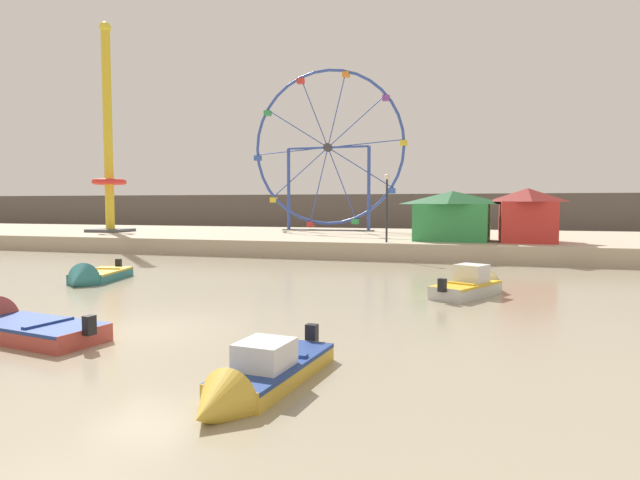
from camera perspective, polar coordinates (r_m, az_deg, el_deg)
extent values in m
plane|color=gray|center=(14.63, -17.96, -9.20)|extent=(240.00, 240.00, 0.00)
cube|color=#B7A88E|center=(40.49, 4.85, -0.06)|extent=(110.00, 18.76, 1.02)
cube|color=#564C47|center=(62.93, 9.05, 2.83)|extent=(140.00, 3.00, 4.40)
cube|color=silver|center=(19.72, 15.28, -5.12)|extent=(2.50, 3.34, 0.47)
cube|color=gold|center=(19.69, 15.29, -4.56)|extent=(2.50, 3.32, 0.08)
cone|color=silver|center=(21.46, 17.74, -4.44)|extent=(1.43, 1.29, 1.17)
cube|color=black|center=(18.23, 12.86, -4.71)|extent=(0.30, 0.29, 0.44)
cube|color=silver|center=(19.98, 15.83, -3.42)|extent=(1.30, 1.28, 0.63)
cube|color=gold|center=(19.34, 14.75, -4.49)|extent=(1.01, 0.61, 0.06)
cube|color=#B24238|center=(14.67, -27.84, -8.57)|extent=(3.56, 2.06, 0.43)
cube|color=navy|center=(14.64, -27.87, -7.90)|extent=(3.53, 2.08, 0.08)
cube|color=black|center=(13.24, -23.32, -8.32)|extent=(0.24, 0.27, 0.44)
cube|color=navy|center=(14.29, -26.88, -7.86)|extent=(0.38, 1.30, 0.06)
cube|color=teal|center=(24.91, -22.18, -3.47)|extent=(2.08, 3.29, 0.41)
cube|color=gold|center=(24.89, -22.19, -3.09)|extent=(2.10, 3.26, 0.08)
cone|color=teal|center=(23.22, -24.28, -4.04)|extent=(1.54, 1.12, 1.39)
cube|color=black|center=(26.32, -20.63, -2.36)|extent=(0.28, 0.25, 0.44)
cube|color=gold|center=(25.22, -21.81, -2.83)|extent=(1.25, 0.42, 0.06)
cube|color=gold|center=(10.23, -4.77, -13.67)|extent=(1.41, 3.31, 0.36)
cube|color=navy|center=(10.19, -4.77, -12.92)|extent=(1.42, 3.28, 0.08)
cone|color=gold|center=(8.58, -11.27, -17.25)|extent=(1.11, 0.99, 1.03)
cube|color=black|center=(11.65, -0.88, -10.00)|extent=(0.26, 0.22, 0.44)
cube|color=silver|center=(9.77, -5.88, -11.98)|extent=(0.96, 1.05, 0.47)
cube|color=navy|center=(10.52, -3.75, -11.98)|extent=(0.93, 0.25, 0.06)
torus|color=#334CA8|center=(45.61, 0.84, 9.81)|extent=(13.00, 0.24, 13.00)
cylinder|color=#38383D|center=(45.61, 0.84, 9.81)|extent=(0.70, 0.50, 0.70)
cylinder|color=#334CA8|center=(45.61, -0.10, 5.91)|extent=(1.62, 0.08, 6.21)
cube|color=red|center=(45.84, -1.02, 1.68)|extent=(0.56, 0.48, 0.44)
cylinder|color=#334CA8|center=(45.09, 2.31, 6.11)|extent=(2.47, 0.08, 5.94)
cube|color=#33934C|center=(44.81, 3.78, 1.97)|extent=(0.56, 0.48, 0.44)
cylinder|color=#334CA8|center=(44.82, 4.21, 7.73)|extent=(5.45, 0.08, 3.45)
cube|color=#3356B7|center=(44.23, 7.63, 5.21)|extent=(0.56, 0.48, 0.44)
cylinder|color=#334CA8|center=(44.89, 4.82, 10.18)|extent=(6.37, 0.08, 0.53)
cube|color=yellow|center=(44.35, 8.91, 10.15)|extent=(0.56, 0.48, 0.44)
cylinder|color=#334CA8|center=(45.28, 3.90, 12.46)|extent=(4.94, 0.08, 4.16)
cube|color=purple|center=(45.12, 7.04, 14.75)|extent=(0.56, 0.48, 0.44)
cylinder|color=#334CA8|center=(45.84, 1.80, 13.68)|extent=(1.62, 0.08, 6.21)
cube|color=orange|center=(46.22, 2.78, 17.16)|extent=(0.56, 0.48, 0.44)
cylinder|color=#334CA8|center=(46.35, -0.62, 13.40)|extent=(2.47, 0.08, 5.94)
cube|color=red|center=(47.22, -2.07, 16.53)|extent=(0.56, 0.48, 0.44)
cylinder|color=#334CA8|center=(46.61, -2.43, 11.77)|extent=(5.45, 0.08, 3.45)
cube|color=#33934C|center=(47.76, -5.59, 13.27)|extent=(0.56, 0.48, 0.44)
cylinder|color=#334CA8|center=(46.54, -2.98, 9.41)|extent=(6.37, 0.08, 0.53)
cube|color=#3356B7|center=(47.65, -6.63, 8.65)|extent=(0.56, 0.48, 0.44)
cylinder|color=#334CA8|center=(46.16, -2.10, 7.18)|extent=(4.94, 0.08, 4.16)
cube|color=yellow|center=(46.92, -4.93, 4.26)|extent=(0.56, 0.48, 0.44)
cylinder|color=#334CA8|center=(46.45, -3.35, 5.38)|extent=(0.28, 0.28, 6.98)
cylinder|color=#334CA8|center=(44.57, 5.21, 5.43)|extent=(0.28, 0.28, 6.98)
cylinder|color=#334CA8|center=(45.61, 0.84, 9.81)|extent=(7.02, 0.18, 0.18)
cube|color=#4C4C51|center=(45.42, 0.84, 1.07)|extent=(7.82, 1.20, 0.08)
cylinder|color=gold|center=(46.73, -21.62, 10.54)|extent=(0.70, 0.70, 15.82)
torus|color=red|center=(46.42, -21.50, 5.77)|extent=(2.64, 2.64, 0.44)
sphere|color=yellow|center=(48.41, -21.88, 20.23)|extent=(0.90, 0.90, 0.90)
cube|color=#4C4C51|center=(46.43, -21.38, 0.96)|extent=(2.80, 2.80, 0.24)
cube|color=red|center=(33.90, 21.14, 1.82)|extent=(3.06, 3.59, 2.39)
pyramid|color=maroon|center=(33.89, 21.21, 4.49)|extent=(3.37, 3.95, 0.80)
cube|color=#33934C|center=(33.85, 13.87, 1.85)|extent=(4.55, 3.64, 2.26)
pyramid|color=#1C512A|center=(33.84, 13.92, 4.40)|extent=(5.00, 4.00, 0.80)
cylinder|color=#2D2D33|center=(31.59, 7.11, 3.10)|extent=(0.12, 0.12, 3.69)
sphere|color=#F2EACC|center=(31.63, 7.14, 6.69)|extent=(0.32, 0.32, 0.32)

